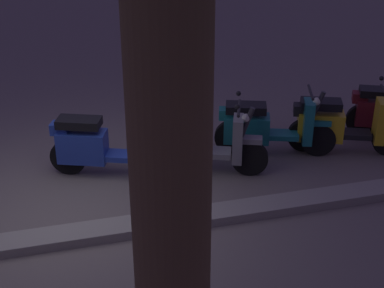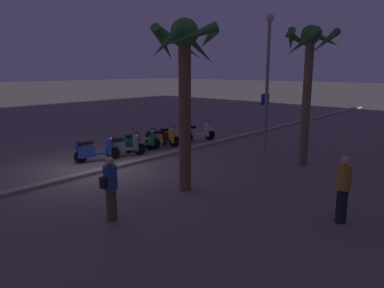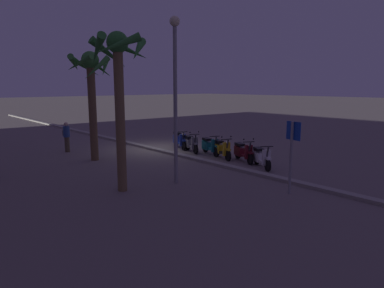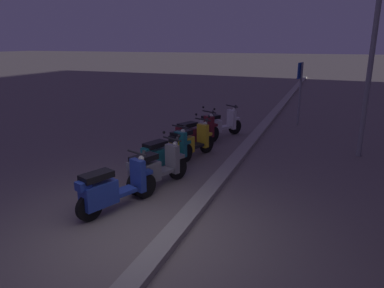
# 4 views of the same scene
# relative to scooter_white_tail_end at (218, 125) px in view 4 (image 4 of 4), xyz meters

# --- Properties ---
(ground_plane) EXTENTS (200.00, 200.00, 0.00)m
(ground_plane) POSITION_rel_scooter_white_tail_end_xyz_m (6.64, 0.70, -0.44)
(ground_plane) COLOR slate
(curb_strip) EXTENTS (60.00, 0.36, 0.12)m
(curb_strip) POSITION_rel_scooter_white_tail_end_xyz_m (6.64, 1.20, -0.38)
(curb_strip) COLOR gray
(curb_strip) RESTS_ON ground
(scooter_white_tail_end) EXTENTS (1.61, 1.07, 1.04)m
(scooter_white_tail_end) POSITION_rel_scooter_white_tail_end_xyz_m (0.00, 0.00, 0.00)
(scooter_white_tail_end) COLOR black
(scooter_white_tail_end) RESTS_ON ground
(scooter_maroon_last_in_row) EXTENTS (1.73, 0.94, 1.17)m
(scooter_maroon_last_in_row) POSITION_rel_scooter_white_tail_end_xyz_m (1.33, -0.33, 0.00)
(scooter_maroon_last_in_row) COLOR black
(scooter_maroon_last_in_row) RESTS_ON ground
(scooter_yellow_lead_nearest) EXTENTS (1.70, 0.85, 1.17)m
(scooter_yellow_lead_nearest) POSITION_rel_scooter_white_tail_end_xyz_m (2.49, -0.08, 0.02)
(scooter_yellow_lead_nearest) COLOR black
(scooter_yellow_lead_nearest) RESTS_ON ground
(scooter_teal_far_back) EXTENTS (1.76, 0.82, 1.04)m
(scooter_teal_far_back) POSITION_rel_scooter_white_tail_end_xyz_m (3.57, -0.32, -0.00)
(scooter_teal_far_back) COLOR black
(scooter_teal_far_back) RESTS_ON ground
(scooter_grey_second_in_line) EXTENTS (1.68, 0.84, 1.17)m
(scooter_grey_second_in_line) POSITION_rel_scooter_white_tail_end_xyz_m (4.72, -0.03, 0.01)
(scooter_grey_second_in_line) COLOR black
(scooter_grey_second_in_line) RESTS_ON ground
(scooter_blue_mid_rear) EXTENTS (1.77, 0.87, 1.04)m
(scooter_blue_mid_rear) POSITION_rel_scooter_white_tail_end_xyz_m (6.03, -0.27, 0.02)
(scooter_blue_mid_rear) COLOR black
(scooter_blue_mid_rear) RESTS_ON ground
(crossing_sign) EXTENTS (0.59, 0.18, 2.40)m
(crossing_sign) POSITION_rel_scooter_white_tail_end_xyz_m (-2.98, 2.35, 1.06)
(crossing_sign) COLOR #939399
(crossing_sign) RESTS_ON ground
(street_lamp) EXTENTS (0.36, 0.36, 5.89)m
(street_lamp) POSITION_rel_scooter_white_tail_end_xyz_m (0.52, 4.37, 3.21)
(street_lamp) COLOR #939399
(street_lamp) RESTS_ON ground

